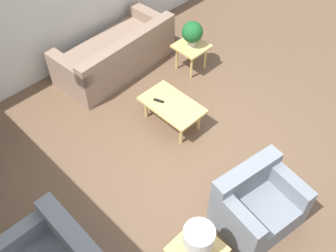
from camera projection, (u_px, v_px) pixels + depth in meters
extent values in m
plane|color=brown|center=(194.00, 160.00, 5.54)|extent=(14.00, 14.00, 0.00)
cube|color=gray|center=(115.00, 57.00, 6.76)|extent=(1.07, 2.12, 0.45)
cube|color=gray|center=(128.00, 47.00, 6.31)|extent=(0.33, 2.07, 0.31)
cube|color=gray|center=(151.00, 18.00, 6.98)|extent=(0.94, 0.26, 0.20)
cube|color=gray|center=(69.00, 68.00, 6.05)|extent=(0.94, 0.26, 0.20)
cube|color=slate|center=(258.00, 212.00, 4.76)|extent=(0.90, 1.05, 0.40)
cube|color=slate|center=(246.00, 178.00, 4.62)|extent=(0.35, 0.96, 0.39)
cube|color=slate|center=(237.00, 215.00, 4.36)|extent=(0.78, 0.28, 0.26)
cube|color=slate|center=(286.00, 181.00, 4.67)|extent=(0.78, 0.28, 0.26)
cube|color=slate|center=(80.00, 247.00, 4.04)|extent=(1.32, 0.22, 0.39)
cube|color=slate|center=(29.00, 230.00, 4.24)|extent=(0.17, 0.76, 0.26)
cube|color=tan|center=(172.00, 105.00, 5.74)|extent=(0.94, 0.56, 0.04)
cylinder|color=tan|center=(199.00, 121.00, 5.80)|extent=(0.05, 0.05, 0.36)
cylinder|color=tan|center=(163.00, 96.00, 6.16)|extent=(0.05, 0.05, 0.36)
cylinder|color=tan|center=(181.00, 134.00, 5.63)|extent=(0.05, 0.05, 0.36)
cylinder|color=tan|center=(146.00, 108.00, 5.98)|extent=(0.05, 0.05, 0.36)
cube|color=tan|center=(192.00, 46.00, 6.55)|extent=(0.51, 0.51, 0.04)
cylinder|color=tan|center=(205.00, 58.00, 6.73)|extent=(0.04, 0.04, 0.45)
cylinder|color=tan|center=(190.00, 49.00, 6.90)|extent=(0.04, 0.04, 0.45)
cylinder|color=tan|center=(191.00, 67.00, 6.57)|extent=(0.04, 0.04, 0.45)
cylinder|color=tan|center=(177.00, 58.00, 6.73)|extent=(0.04, 0.04, 0.45)
cube|color=tan|center=(197.00, 250.00, 4.15)|extent=(0.51, 0.51, 0.04)
cylinder|color=tan|center=(195.00, 239.00, 4.49)|extent=(0.04, 0.04, 0.45)
cylinder|color=#B2ADA3|center=(192.00, 43.00, 6.50)|extent=(0.14, 0.14, 0.12)
sphere|color=#195B28|center=(192.00, 32.00, 6.34)|extent=(0.35, 0.35, 0.35)
cylinder|color=#997F4C|center=(198.00, 245.00, 4.06)|extent=(0.12, 0.12, 0.20)
cylinder|color=white|center=(199.00, 236.00, 3.92)|extent=(0.33, 0.33, 0.19)
cube|color=black|center=(159.00, 101.00, 5.76)|extent=(0.16, 0.10, 0.02)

